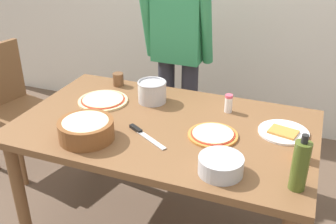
{
  "coord_description": "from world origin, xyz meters",
  "views": [
    {
      "loc": [
        0.7,
        -1.75,
        1.8
      ],
      "look_at": [
        0.0,
        0.05,
        0.81
      ],
      "focal_mm": 42.52,
      "sensor_mm": 36.0,
      "label": 1
    }
  ],
  "objects_px": {
    "plate_with_slice": "(283,132)",
    "cup_small_brown": "(118,79)",
    "person_cook": "(178,48)",
    "olive_oil_bottle": "(300,165)",
    "dining_table": "(165,139)",
    "chef_knife": "(143,134)",
    "popcorn_bowl": "(86,128)",
    "mixing_bowl_steel": "(221,165)",
    "chair_wooden_left": "(12,101)",
    "cup_orange": "(301,151)",
    "pizza_raw_on_board": "(103,100)",
    "salt_shaker": "(229,103)",
    "pizza_cooked_on_tray": "(213,135)",
    "steel_pot": "(152,91)"
  },
  "relations": [
    {
      "from": "person_cook",
      "to": "salt_shaker",
      "type": "xyz_separation_m",
      "value": [
        0.48,
        -0.49,
        -0.13
      ]
    },
    {
      "from": "plate_with_slice",
      "to": "cup_orange",
      "type": "bearing_deg",
      "value": -64.87
    },
    {
      "from": "dining_table",
      "to": "cup_orange",
      "type": "bearing_deg",
      "value": -6.92
    },
    {
      "from": "salt_shaker",
      "to": "cup_orange",
      "type": "bearing_deg",
      "value": -39.78
    },
    {
      "from": "pizza_raw_on_board",
      "to": "cup_small_brown",
      "type": "distance_m",
      "value": 0.26
    },
    {
      "from": "olive_oil_bottle",
      "to": "cup_orange",
      "type": "distance_m",
      "value": 0.24
    },
    {
      "from": "pizza_cooked_on_tray",
      "to": "plate_with_slice",
      "type": "xyz_separation_m",
      "value": [
        0.33,
        0.16,
        -0.0
      ]
    },
    {
      "from": "plate_with_slice",
      "to": "person_cook",
      "type": "bearing_deg",
      "value": 142.27
    },
    {
      "from": "dining_table",
      "to": "olive_oil_bottle",
      "type": "bearing_deg",
      "value": -23.7
    },
    {
      "from": "chair_wooden_left",
      "to": "olive_oil_bottle",
      "type": "bearing_deg",
      "value": -16.5
    },
    {
      "from": "chair_wooden_left",
      "to": "salt_shaker",
      "type": "distance_m",
      "value": 1.63
    },
    {
      "from": "mixing_bowl_steel",
      "to": "chef_knife",
      "type": "relative_size",
      "value": 0.76
    },
    {
      "from": "plate_with_slice",
      "to": "cup_small_brown",
      "type": "bearing_deg",
      "value": 166.96
    },
    {
      "from": "popcorn_bowl",
      "to": "chef_knife",
      "type": "bearing_deg",
      "value": 28.25
    },
    {
      "from": "cup_small_brown",
      "to": "chef_knife",
      "type": "relative_size",
      "value": 0.32
    },
    {
      "from": "popcorn_bowl",
      "to": "salt_shaker",
      "type": "bearing_deg",
      "value": 42.74
    },
    {
      "from": "cup_small_brown",
      "to": "salt_shaker",
      "type": "distance_m",
      "value": 0.77
    },
    {
      "from": "chair_wooden_left",
      "to": "chef_knife",
      "type": "bearing_deg",
      "value": -19.16
    },
    {
      "from": "olive_oil_bottle",
      "to": "pizza_raw_on_board",
      "type": "bearing_deg",
      "value": 159.27
    },
    {
      "from": "popcorn_bowl",
      "to": "mixing_bowl_steel",
      "type": "relative_size",
      "value": 1.4
    },
    {
      "from": "pizza_cooked_on_tray",
      "to": "cup_orange",
      "type": "xyz_separation_m",
      "value": [
        0.44,
        -0.06,
        0.03
      ]
    },
    {
      "from": "pizza_raw_on_board",
      "to": "steel_pot",
      "type": "distance_m",
      "value": 0.3
    },
    {
      "from": "popcorn_bowl",
      "to": "mixing_bowl_steel",
      "type": "xyz_separation_m",
      "value": [
        0.71,
        -0.04,
        -0.02
      ]
    },
    {
      "from": "plate_with_slice",
      "to": "olive_oil_bottle",
      "type": "xyz_separation_m",
      "value": [
        0.1,
        -0.44,
        0.11
      ]
    },
    {
      "from": "dining_table",
      "to": "cup_orange",
      "type": "xyz_separation_m",
      "value": [
        0.71,
        -0.09,
        0.13
      ]
    },
    {
      "from": "person_cook",
      "to": "olive_oil_bottle",
      "type": "height_order",
      "value": "person_cook"
    },
    {
      "from": "person_cook",
      "to": "cup_small_brown",
      "type": "xyz_separation_m",
      "value": [
        -0.28,
        -0.37,
        -0.14
      ]
    },
    {
      "from": "dining_table",
      "to": "chef_knife",
      "type": "xyz_separation_m",
      "value": [
        -0.06,
        -0.15,
        0.1
      ]
    },
    {
      "from": "dining_table",
      "to": "popcorn_bowl",
      "type": "relative_size",
      "value": 5.71
    },
    {
      "from": "person_cook",
      "to": "salt_shaker",
      "type": "bearing_deg",
      "value": -45.24
    },
    {
      "from": "person_cook",
      "to": "plate_with_slice",
      "type": "height_order",
      "value": "person_cook"
    },
    {
      "from": "pizza_raw_on_board",
      "to": "salt_shaker",
      "type": "distance_m",
      "value": 0.75
    },
    {
      "from": "dining_table",
      "to": "pizza_raw_on_board",
      "type": "bearing_deg",
      "value": 164.22
    },
    {
      "from": "pizza_cooked_on_tray",
      "to": "steel_pot",
      "type": "relative_size",
      "value": 1.48
    },
    {
      "from": "pizza_cooked_on_tray",
      "to": "chef_knife",
      "type": "relative_size",
      "value": 0.98
    },
    {
      "from": "mixing_bowl_steel",
      "to": "person_cook",
      "type": "bearing_deg",
      "value": 118.65
    },
    {
      "from": "chair_wooden_left",
      "to": "pizza_raw_on_board",
      "type": "bearing_deg",
      "value": -10.52
    },
    {
      "from": "olive_oil_bottle",
      "to": "salt_shaker",
      "type": "bearing_deg",
      "value": 126.43
    },
    {
      "from": "pizza_raw_on_board",
      "to": "popcorn_bowl",
      "type": "relative_size",
      "value": 1.07
    },
    {
      "from": "pizza_raw_on_board",
      "to": "popcorn_bowl",
      "type": "height_order",
      "value": "popcorn_bowl"
    },
    {
      "from": "person_cook",
      "to": "olive_oil_bottle",
      "type": "relative_size",
      "value": 6.33
    },
    {
      "from": "mixing_bowl_steel",
      "to": "salt_shaker",
      "type": "distance_m",
      "value": 0.61
    },
    {
      "from": "dining_table",
      "to": "mixing_bowl_steel",
      "type": "distance_m",
      "value": 0.53
    },
    {
      "from": "mixing_bowl_steel",
      "to": "salt_shaker",
      "type": "xyz_separation_m",
      "value": [
        -0.11,
        0.6,
        0.01
      ]
    },
    {
      "from": "chair_wooden_left",
      "to": "salt_shaker",
      "type": "bearing_deg",
      "value": -0.67
    },
    {
      "from": "cup_small_brown",
      "to": "chef_knife",
      "type": "bearing_deg",
      "value": -51.9
    },
    {
      "from": "pizza_raw_on_board",
      "to": "steel_pot",
      "type": "bearing_deg",
      "value": 22.01
    },
    {
      "from": "cup_small_brown",
      "to": "salt_shaker",
      "type": "relative_size",
      "value": 0.8
    },
    {
      "from": "dining_table",
      "to": "salt_shaker",
      "type": "distance_m",
      "value": 0.42
    },
    {
      "from": "person_cook",
      "to": "steel_pot",
      "type": "xyz_separation_m",
      "value": [
        0.02,
        -0.52,
        -0.11
      ]
    }
  ]
}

